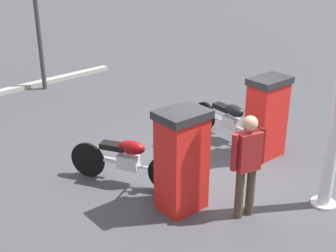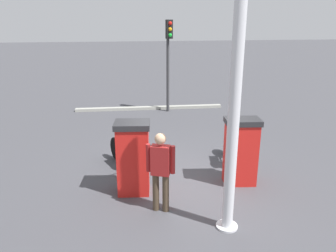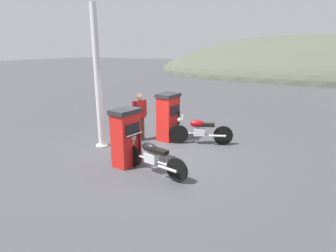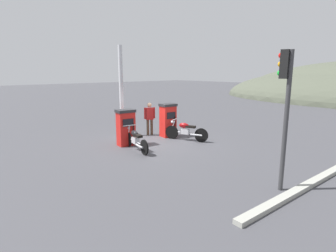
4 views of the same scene
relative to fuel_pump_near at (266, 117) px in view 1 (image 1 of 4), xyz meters
The scene contains 7 objects.
ground_plane 1.52m from the fuel_pump_near, 72.23° to the left, with size 120.00×120.00×0.00m, color #424247.
fuel_pump_near is the anchor object (origin of this frame).
fuel_pump_far 2.46m from the fuel_pump_near, 90.00° to the left, with size 0.70×0.82×1.62m.
motorcycle_near_pump 0.96m from the fuel_pump_near, ahead, with size 2.09×0.71×0.94m.
motorcycle_far_pump 2.78m from the fuel_pump_near, 65.45° to the left, with size 1.97×0.91×0.96m.
attendant_person 2.17m from the fuel_pump_near, 113.19° to the left, with size 0.32×0.56×1.63m.
road_edge_kerb 7.27m from the fuel_pump_near, ahead, with size 0.62×6.30×0.12m.
Camera 1 is at (-4.26, 5.81, 3.93)m, focal length 47.84 mm.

